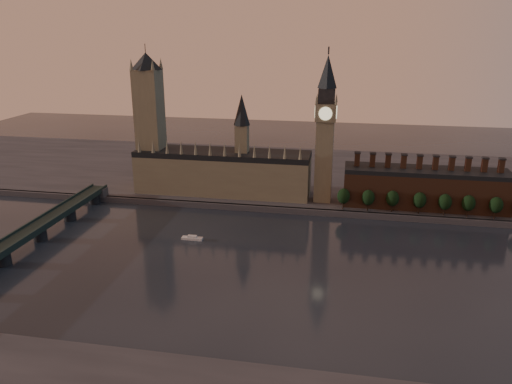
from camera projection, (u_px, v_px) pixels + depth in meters
ground at (291, 274)px, 261.04m from camera, size 900.00×900.00×0.00m
north_bank at (315, 176)px, 426.68m from camera, size 900.00×182.00×4.00m
palace_of_westminster at (223, 170)px, 372.61m from camera, size 130.00×30.30×74.00m
victoria_tower at (150, 118)px, 370.48m from camera, size 24.00×24.00×108.00m
big_ben at (325, 128)px, 344.22m from camera, size 15.00×15.00×107.00m
chimney_block at (425, 187)px, 344.46m from camera, size 110.00×25.00×37.00m
embankment_tree_0 at (344, 196)px, 340.23m from camera, size 8.60×8.60×14.88m
embankment_tree_1 at (368, 198)px, 337.16m from camera, size 8.60×8.60×14.88m
embankment_tree_2 at (393, 198)px, 335.64m from camera, size 8.60×8.60×14.88m
embankment_tree_3 at (420, 200)px, 332.24m from camera, size 8.60×8.60×14.88m
embankment_tree_4 at (445, 202)px, 328.83m from camera, size 8.60×8.60×14.88m
embankment_tree_5 at (469, 203)px, 326.56m from camera, size 8.60×8.60×14.88m
embankment_tree_6 at (496, 205)px, 323.09m from camera, size 8.60×8.60×14.88m
westminster_bridge at (19, 242)px, 282.76m from camera, size 14.00×200.00×11.55m
river_boat at (192, 238)px, 303.61m from camera, size 12.83×3.67×2.57m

